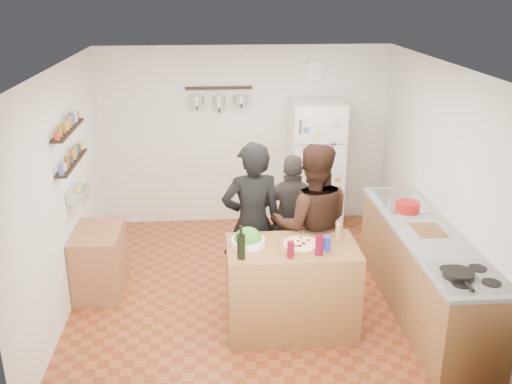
{
  "coord_description": "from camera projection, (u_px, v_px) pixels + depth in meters",
  "views": [
    {
      "loc": [
        -0.45,
        -5.65,
        3.26
      ],
      "look_at": [
        0.0,
        0.1,
        1.15
      ],
      "focal_mm": 40.0,
      "sensor_mm": 36.0,
      "label": 1
    }
  ],
  "objects": [
    {
      "name": "room_shell",
      "position": [
        254.0,
        175.0,
        6.38
      ],
      "size": [
        4.2,
        4.2,
        4.2
      ],
      "color": "brown",
      "rests_on": "ground"
    },
    {
      "name": "prep_island",
      "position": [
        291.0,
        288.0,
        5.59
      ],
      "size": [
        1.25,
        0.72,
        0.91
      ],
      "primitive_type": "cube",
      "color": "olive",
      "rests_on": "floor"
    },
    {
      "name": "pizza_board",
      "position": [
        301.0,
        246.0,
        5.42
      ],
      "size": [
        0.42,
        0.34,
        0.02
      ],
      "primitive_type": "cube",
      "color": "brown",
      "rests_on": "prep_island"
    },
    {
      "name": "pizza",
      "position": [
        301.0,
        244.0,
        5.41
      ],
      "size": [
        0.34,
        0.34,
        0.02
      ],
      "primitive_type": "cylinder",
      "color": "beige",
      "rests_on": "pizza_board"
    },
    {
      "name": "salad_bowl",
      "position": [
        248.0,
        242.0,
        5.44
      ],
      "size": [
        0.33,
        0.33,
        0.07
      ],
      "primitive_type": "cylinder",
      "color": "white",
      "rests_on": "prep_island"
    },
    {
      "name": "wine_bottle",
      "position": [
        241.0,
        247.0,
        5.15
      ],
      "size": [
        0.08,
        0.08,
        0.23
      ],
      "primitive_type": "cylinder",
      "color": "black",
      "rests_on": "prep_island"
    },
    {
      "name": "wine_glass_near",
      "position": [
        291.0,
        250.0,
        5.18
      ],
      "size": [
        0.06,
        0.06,
        0.16
      ],
      "primitive_type": "cylinder",
      "color": "#590716",
      "rests_on": "prep_island"
    },
    {
      "name": "wine_glass_far",
      "position": [
        319.0,
        245.0,
        5.23
      ],
      "size": [
        0.08,
        0.08,
        0.19
      ],
      "primitive_type": "cylinder",
      "color": "#54071B",
      "rests_on": "prep_island"
    },
    {
      "name": "pepper_mill",
      "position": [
        338.0,
        235.0,
        5.49
      ],
      "size": [
        0.05,
        0.05,
        0.16
      ],
      "primitive_type": "cylinder",
      "color": "#AD6E48",
      "rests_on": "prep_island"
    },
    {
      "name": "salt_canister",
      "position": [
        326.0,
        244.0,
        5.32
      ],
      "size": [
        0.08,
        0.08,
        0.14
      ],
      "primitive_type": "cylinder",
      "color": "#1C299B",
      "rests_on": "prep_island"
    },
    {
      "name": "person_left",
      "position": [
        252.0,
        223.0,
        6.0
      ],
      "size": [
        0.7,
        0.52,
        1.78
      ],
      "primitive_type": "imported",
      "rotation": [
        0.0,
        0.0,
        3.29
      ],
      "color": "black",
      "rests_on": "floor"
    },
    {
      "name": "person_center",
      "position": [
        312.0,
        226.0,
        5.95
      ],
      "size": [
        0.91,
        0.74,
        1.77
      ],
      "primitive_type": "imported",
      "rotation": [
        0.0,
        0.0,
        3.06
      ],
      "color": "black",
      "rests_on": "floor"
    },
    {
      "name": "person_back",
      "position": [
        293.0,
        220.0,
        6.42
      ],
      "size": [
        0.94,
        0.53,
        1.52
      ],
      "primitive_type": "imported",
      "rotation": [
        0.0,
        0.0,
        2.95
      ],
      "color": "#2D2A28",
      "rests_on": "floor"
    },
    {
      "name": "counter_run",
      "position": [
        424.0,
        272.0,
        5.9
      ],
      "size": [
        0.63,
        2.63,
        0.9
      ],
      "primitive_type": "cube",
      "color": "#9E7042",
      "rests_on": "floor"
    },
    {
      "name": "stove_top",
      "position": [
        469.0,
        277.0,
        4.85
      ],
      "size": [
        0.6,
        0.62,
        0.02
      ],
      "primitive_type": "cube",
      "color": "white",
      "rests_on": "counter_run"
    },
    {
      "name": "skillet",
      "position": [
        458.0,
        274.0,
        4.83
      ],
      "size": [
        0.27,
        0.27,
        0.05
      ],
      "primitive_type": "cylinder",
      "color": "black",
      "rests_on": "stove_top"
    },
    {
      "name": "sink",
      "position": [
        402.0,
        201.0,
        6.54
      ],
      "size": [
        0.5,
        0.8,
        0.03
      ],
      "primitive_type": "cube",
      "color": "silver",
      "rests_on": "counter_run"
    },
    {
      "name": "cutting_board",
      "position": [
        428.0,
        231.0,
        5.76
      ],
      "size": [
        0.3,
        0.4,
        0.02
      ],
      "primitive_type": "cube",
      "color": "olive",
      "rests_on": "counter_run"
    },
    {
      "name": "red_bowl",
      "position": [
        407.0,
        207.0,
        6.21
      ],
      "size": [
        0.26,
        0.26,
        0.11
      ],
      "primitive_type": "cylinder",
      "color": "#A71513",
      "rests_on": "counter_run"
    },
    {
      "name": "fridge",
      "position": [
        315.0,
        166.0,
        7.84
      ],
      "size": [
        0.7,
        0.68,
        1.8
      ],
      "primitive_type": "cube",
      "color": "white",
      "rests_on": "floor"
    },
    {
      "name": "wall_clock",
      "position": [
        314.0,
        71.0,
        7.72
      ],
      "size": [
        0.3,
        0.03,
        0.3
      ],
      "primitive_type": "cylinder",
      "rotation": [
        1.57,
        0.0,
        0.0
      ],
      "color": "silver",
      "rests_on": "back_wall"
    },
    {
      "name": "spice_shelf_lower",
      "position": [
        72.0,
        162.0,
        5.97
      ],
      "size": [
        0.12,
        1.0,
        0.02
      ],
      "primitive_type": "cube",
      "color": "black",
      "rests_on": "left_wall"
    },
    {
      "name": "spice_shelf_upper",
      "position": [
        68.0,
        130.0,
        5.85
      ],
      "size": [
        0.12,
        1.0,
        0.02
      ],
      "primitive_type": "cube",
      "color": "black",
      "rests_on": "left_wall"
    },
    {
      "name": "produce_basket",
      "position": [
        78.0,
        194.0,
        6.1
      ],
      "size": [
        0.18,
        0.35,
        0.14
      ],
      "primitive_type": "cube",
      "color": "silver",
      "rests_on": "left_wall"
    },
    {
      "name": "side_table",
      "position": [
        100.0,
        261.0,
        6.34
      ],
      "size": [
        0.5,
        0.8,
        0.73
      ],
      "primitive_type": "cube",
      "color": "#A87146",
      "rests_on": "floor"
    },
    {
      "name": "pot_rack",
      "position": [
        219.0,
        88.0,
        7.62
      ],
      "size": [
        0.9,
        0.04,
        0.04
      ],
      "primitive_type": "cube",
      "color": "black",
      "rests_on": "back_wall"
    }
  ]
}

